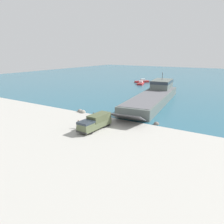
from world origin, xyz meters
TOP-DOWN VIEW (x-y plane):
  - ground_plane at (0.00, 0.00)m, footprint 240.00×240.00m
  - water_surface at (0.00, 94.08)m, footprint 240.00×180.00m
  - landing_craft at (-1.04, 24.81)m, footprint 12.44×40.67m
  - military_truck at (-1.76, -4.03)m, footprint 2.74×7.88m
  - soldier_on_ramp at (-4.80, -5.25)m, footprint 0.50×0.45m
  - moored_boat_a at (-19.48, 55.38)m, footprint 3.65×6.23m
  - moored_boat_b at (-21.72, 61.85)m, footprint 6.16×6.65m
  - mooring_bollard at (-7.40, 3.02)m, footprint 0.24×0.24m
  - shoreline_rock_a at (-12.39, 4.19)m, footprint 1.36×1.36m
  - shoreline_rock_b at (-11.21, 3.87)m, footprint 1.39×1.39m
  - shoreline_rock_c at (7.21, 4.81)m, footprint 1.14×1.14m
  - shoreline_rock_d at (-7.06, 4.24)m, footprint 1.20×1.20m

SIDE VIEW (x-z plane):
  - ground_plane at x=0.00m, z-range 0.00..0.00m
  - shoreline_rock_a at x=-12.39m, z-range -0.68..0.68m
  - shoreline_rock_b at x=-11.21m, z-range -0.69..0.69m
  - shoreline_rock_c at x=7.21m, z-range -0.57..0.57m
  - shoreline_rock_d at x=-7.06m, z-range -0.60..0.60m
  - water_surface at x=0.00m, z-range 0.00..0.01m
  - mooring_bollard at x=-7.40m, z-range 0.04..0.86m
  - moored_boat_a at x=-19.48m, z-range -0.27..1.31m
  - moored_boat_b at x=-21.72m, z-range -0.29..1.45m
  - soldier_on_ramp at x=-4.80m, z-range 0.12..1.76m
  - military_truck at x=-1.76m, z-range 0.07..2.77m
  - landing_craft at x=-1.04m, z-range -1.98..5.84m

